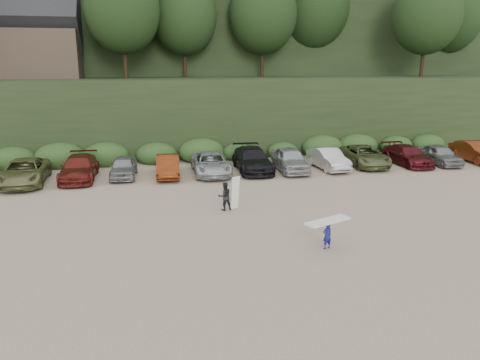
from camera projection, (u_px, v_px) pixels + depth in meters
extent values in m
plane|color=tan|center=(215.00, 224.00, 21.89)|extent=(120.00, 120.00, 0.00)
cube|color=black|center=(176.00, 112.00, 42.01)|extent=(80.00, 14.00, 6.00)
cube|color=black|center=(164.00, 57.00, 57.85)|extent=(90.00, 30.00, 16.00)
ellipsoid|color=black|center=(173.00, 18.00, 40.05)|extent=(66.00, 12.00, 10.00)
cube|color=#2B491E|center=(178.00, 154.00, 35.38)|extent=(46.20, 2.00, 1.20)
cube|color=brown|center=(33.00, 54.00, 40.27)|extent=(8.00, 6.00, 4.00)
imported|color=olive|center=(24.00, 172.00, 28.94)|extent=(2.71, 5.57, 1.53)
imported|color=maroon|center=(79.00, 168.00, 30.06)|extent=(2.25, 5.29, 1.52)
imported|color=gray|center=(123.00, 167.00, 30.64)|extent=(1.83, 4.12, 1.37)
imported|color=maroon|center=(168.00, 166.00, 30.83)|extent=(1.72, 4.34, 1.40)
imported|color=#ABAEB2|center=(211.00, 164.00, 31.49)|extent=(2.53, 5.24, 1.44)
imported|color=black|center=(252.00, 160.00, 32.40)|extent=(2.41, 5.59, 1.60)
imported|color=#A1A1A6|center=(290.00, 160.00, 32.35)|extent=(2.09, 4.83, 1.62)
imported|color=#BBBBBB|center=(328.00, 159.00, 32.99)|extent=(1.81, 4.55, 1.47)
imported|color=#586339|center=(365.00, 156.00, 34.07)|extent=(2.69, 5.35, 1.45)
imported|color=#4D1116|center=(408.00, 155.00, 34.37)|extent=(2.09, 4.92, 1.41)
imported|color=gray|center=(440.00, 155.00, 34.56)|extent=(1.80, 4.24, 1.43)
imported|color=#61250E|center=(476.00, 152.00, 35.33)|extent=(1.83, 4.78, 1.55)
imported|color=navy|center=(327.00, 236.00, 18.90)|extent=(0.46, 0.36, 1.12)
cube|color=white|center=(328.00, 221.00, 18.75)|extent=(2.11, 1.29, 0.08)
imported|color=black|center=(225.00, 196.00, 23.82)|extent=(0.79, 0.65, 1.46)
cube|color=white|center=(235.00, 193.00, 23.98)|extent=(0.54, 0.45, 1.72)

